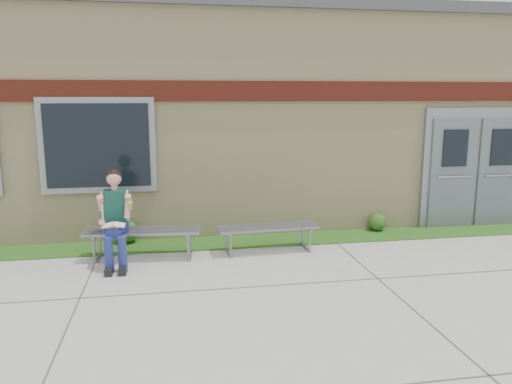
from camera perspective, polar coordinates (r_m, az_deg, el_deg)
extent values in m
plane|color=#9E9E99|center=(6.52, 7.29, -11.89)|extent=(80.00, 80.00, 0.00)
cube|color=#224312|center=(8.89, 2.35, -5.48)|extent=(16.00, 0.80, 0.02)
cube|color=beige|center=(11.88, -1.08, 8.42)|extent=(16.00, 6.00, 4.00)
cube|color=#3F3F42|center=(11.98, -1.11, 18.51)|extent=(16.20, 6.20, 0.20)
cube|color=maroon|center=(8.89, 1.97, 11.45)|extent=(16.00, 0.06, 0.35)
cube|color=slate|center=(8.81, -17.61, 5.09)|extent=(1.90, 0.08, 1.60)
cube|color=black|center=(8.77, -17.64, 5.06)|extent=(1.70, 0.04, 1.40)
cube|color=slate|center=(10.55, 23.74, 2.55)|extent=(2.20, 0.08, 2.30)
cube|color=#535D64|center=(10.25, 21.52, 1.93)|extent=(0.92, 0.06, 2.10)
cube|color=#535D64|center=(10.81, 26.05, 2.00)|extent=(0.92, 0.06, 2.10)
cube|color=slate|center=(8.02, -12.82, -4.35)|extent=(1.82, 0.66, 0.03)
cube|color=slate|center=(8.15, -17.78, -6.12)|extent=(0.09, 0.50, 0.41)
cube|color=slate|center=(8.07, -7.68, -5.84)|extent=(0.09, 0.50, 0.41)
cube|color=slate|center=(8.16, 1.38, -4.05)|extent=(1.66, 0.54, 0.03)
cube|color=slate|center=(8.12, -3.20, -5.77)|extent=(0.06, 0.46, 0.37)
cube|color=slate|center=(8.37, 5.81, -5.31)|extent=(0.06, 0.46, 0.37)
cube|color=navy|center=(7.97, -15.63, -3.80)|extent=(0.36, 0.26, 0.17)
cube|color=#0F392E|center=(7.88, -15.77, -1.53)|extent=(0.34, 0.21, 0.49)
sphere|color=tan|center=(7.79, -15.94, 1.51)|extent=(0.22, 0.22, 0.22)
sphere|color=black|center=(7.81, -15.93, 1.69)|extent=(0.23, 0.23, 0.23)
cylinder|color=navy|center=(7.71, -16.54, -4.18)|extent=(0.16, 0.45, 0.16)
cylinder|color=navy|center=(7.69, -15.12, -4.15)|extent=(0.16, 0.45, 0.16)
cylinder|color=navy|center=(7.55, -16.47, -6.90)|extent=(0.13, 0.13, 0.53)
cylinder|color=navy|center=(7.53, -15.01, -6.87)|extent=(0.13, 0.13, 0.53)
cube|color=black|center=(7.55, -16.44, -8.61)|extent=(0.11, 0.28, 0.11)
cube|color=black|center=(7.53, -14.98, -8.58)|extent=(0.11, 0.28, 0.11)
cylinder|color=tan|center=(7.83, -17.31, -1.21)|extent=(0.10, 0.24, 0.28)
cylinder|color=tan|center=(7.78, -14.36, -1.12)|extent=(0.10, 0.24, 0.28)
cube|color=white|center=(7.55, -15.97, -3.64)|extent=(0.33, 0.23, 0.02)
cube|color=#CA4B64|center=(7.56, -15.96, -3.73)|extent=(0.33, 0.24, 0.01)
sphere|color=#6CB22F|center=(7.63, -14.21, -1.27)|extent=(0.09, 0.09, 0.09)
sphere|color=#224312|center=(8.92, -14.57, -4.39)|extent=(0.39, 0.39, 0.39)
sphere|color=#224312|center=(9.68, 13.70, -3.37)|extent=(0.32, 0.32, 0.32)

